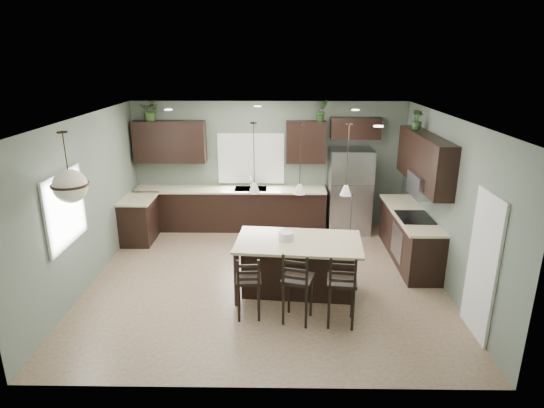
{
  "coord_description": "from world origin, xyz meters",
  "views": [
    {
      "loc": [
        0.21,
        -7.16,
        3.72
      ],
      "look_at": [
        0.1,
        0.4,
        1.25
      ],
      "focal_mm": 30.0,
      "sensor_mm": 36.0,
      "label": 1
    }
  ],
  "objects": [
    {
      "name": "pantry_door",
      "position": [
        2.98,
        -1.55,
        1.02
      ],
      "size": [
        0.04,
        0.82,
        2.04
      ],
      "primitive_type": "cube",
      "color": "white",
      "rests_on": "ground"
    },
    {
      "name": "microwave",
      "position": [
        2.78,
        0.6,
        1.55
      ],
      "size": [
        0.4,
        0.75,
        0.4
      ],
      "primitive_type": "cube",
      "color": "gray",
      "rests_on": "right_upper_cabs"
    },
    {
      "name": "bar_stool_left",
      "position": [
        -0.22,
        -1.2,
        0.5
      ],
      "size": [
        0.4,
        0.4,
        1.0
      ],
      "primitive_type": "cube",
      "rotation": [
        0.0,
        0.0,
        0.07
      ],
      "color": "black",
      "rests_on": "ground"
    },
    {
      "name": "serving_dish",
      "position": [
        0.34,
        -0.46,
        0.99
      ],
      "size": [
        0.24,
        0.24,
        0.14
      ],
      "primitive_type": "cylinder",
      "color": "silver",
      "rests_on": "kitchen_island"
    },
    {
      "name": "pendant_left",
      "position": [
        -0.16,
        -0.42,
        2.25
      ],
      "size": [
        0.17,
        0.17,
        1.1
      ],
      "primitive_type": null,
      "color": "silver",
      "rests_on": "room_shell"
    },
    {
      "name": "room_shell",
      "position": [
        0.0,
        0.0,
        1.7
      ],
      "size": [
        6.0,
        6.0,
        6.0
      ],
      "color": "slate",
      "rests_on": "ground"
    },
    {
      "name": "back_countertop",
      "position": [
        -0.85,
        2.43,
        0.92
      ],
      "size": [
        4.2,
        0.66,
        0.04
      ],
      "primitive_type": "cube",
      "color": "beige",
      "rests_on": "back_lower_cabs"
    },
    {
      "name": "plant_back_right",
      "position": [
        1.12,
        2.55,
        2.62
      ],
      "size": [
        0.29,
        0.26,
        0.44
      ],
      "primitive_type": "imported",
      "rotation": [
        0.0,
        0.0,
        0.33
      ],
      "color": "#2B5826",
      "rests_on": "back_upper_right"
    },
    {
      "name": "kitchen_island",
      "position": [
        0.54,
        -0.48,
        0.46
      ],
      "size": [
        2.08,
        1.3,
        0.92
      ],
      "primitive_type": "cube",
      "rotation": [
        0.0,
        0.0,
        -0.09
      ],
      "color": "black",
      "rests_on": "ground"
    },
    {
      "name": "pendant_right",
      "position": [
        1.23,
        -0.54,
        2.25
      ],
      "size": [
        0.17,
        0.17,
        1.1
      ],
      "primitive_type": null,
      "color": "white",
      "rests_on": "room_shell"
    },
    {
      "name": "left_return_countertop",
      "position": [
        -2.68,
        1.7,
        0.92
      ],
      "size": [
        0.66,
        0.96,
        0.04
      ],
      "primitive_type": "cube",
      "color": "beige",
      "rests_on": "left_return_cabs"
    },
    {
      "name": "back_upper_right",
      "position": [
        0.8,
        2.58,
        1.95
      ],
      "size": [
        0.85,
        0.34,
        0.9
      ],
      "primitive_type": "cube",
      "color": "black",
      "rests_on": "room_shell"
    },
    {
      "name": "left_return_cabs",
      "position": [
        -2.7,
        1.7,
        0.45
      ],
      "size": [
        0.6,
        0.9,
        0.9
      ],
      "primitive_type": "cube",
      "color": "black",
      "rests_on": "ground"
    },
    {
      "name": "right_lower_cabs",
      "position": [
        2.7,
        0.87,
        0.45
      ],
      "size": [
        0.6,
        2.35,
        0.9
      ],
      "primitive_type": "cube",
      "color": "black",
      "rests_on": "ground"
    },
    {
      "name": "faucet",
      "position": [
        -0.4,
        2.4,
        1.08
      ],
      "size": [
        0.02,
        0.02,
        0.28
      ],
      "primitive_type": "cylinder",
      "color": "silver",
      "rests_on": "back_countertop"
    },
    {
      "name": "window_back",
      "position": [
        -0.4,
        2.73,
        1.55
      ],
      "size": [
        1.35,
        0.02,
        1.0
      ],
      "primitive_type": "cube",
      "color": "white",
      "rests_on": "room_shell"
    },
    {
      "name": "ground",
      "position": [
        0.0,
        0.0,
        0.0
      ],
      "size": [
        6.0,
        6.0,
        0.0
      ],
      "primitive_type": "plane",
      "color": "#9E8466",
      "rests_on": "ground"
    },
    {
      "name": "right_upper_cabs",
      "position": [
        2.83,
        0.87,
        1.95
      ],
      "size": [
        0.34,
        2.35,
        0.9
      ],
      "primitive_type": "cube",
      "color": "black",
      "rests_on": "room_shell"
    },
    {
      "name": "sink_inset",
      "position": [
        -0.4,
        2.43,
        0.94
      ],
      "size": [
        0.7,
        0.45,
        0.01
      ],
      "primitive_type": "cube",
      "color": "gray",
      "rests_on": "back_countertop"
    },
    {
      "name": "chandelier",
      "position": [
        -2.6,
        -1.31,
        2.31
      ],
      "size": [
        0.5,
        0.5,
        0.98
      ],
      "primitive_type": null,
      "color": "beige",
      "rests_on": "room_shell"
    },
    {
      "name": "plant_right_wall",
      "position": [
        2.8,
        1.44,
        2.58
      ],
      "size": [
        0.26,
        0.26,
        0.37
      ],
      "primitive_type": "imported",
      "rotation": [
        0.0,
        0.0,
        0.29
      ],
      "color": "#274920",
      "rests_on": "right_upper_cabs"
    },
    {
      "name": "cooktop",
      "position": [
        2.68,
        0.6,
        0.94
      ],
      "size": [
        0.58,
        0.75,
        0.02
      ],
      "primitive_type": "cube",
      "color": "black",
      "rests_on": "right_countertop"
    },
    {
      "name": "back_upper_left",
      "position": [
        -2.15,
        2.58,
        1.95
      ],
      "size": [
        1.55,
        0.34,
        0.9
      ],
      "primitive_type": "cube",
      "color": "black",
      "rests_on": "room_shell"
    },
    {
      "name": "pendant_center",
      "position": [
        0.54,
        -0.48,
        2.25
      ],
      "size": [
        0.17,
        0.17,
        1.1
      ],
      "primitive_type": null,
      "color": "white",
      "rests_on": "room_shell"
    },
    {
      "name": "right_countertop",
      "position": [
        2.68,
        0.87,
        0.92
      ],
      "size": [
        0.66,
        2.35,
        0.04
      ],
      "primitive_type": "cube",
      "color": "beige",
      "rests_on": "right_lower_cabs"
    },
    {
      "name": "wall_oven_front",
      "position": [
        2.4,
        0.6,
        0.45
      ],
      "size": [
        0.01,
        0.72,
        0.6
      ],
      "primitive_type": "cube",
      "color": "gray",
      "rests_on": "right_lower_cabs"
    },
    {
      "name": "plant_back_left",
      "position": [
        -2.5,
        2.55,
        2.63
      ],
      "size": [
        0.47,
        0.42,
        0.45
      ],
      "primitive_type": "imported",
      "rotation": [
        0.0,
        0.0,
        -0.18
      ],
      "color": "#324E22",
      "rests_on": "back_upper_left"
    },
    {
      "name": "fridge_header",
      "position": [
        1.85,
        2.58,
        2.25
      ],
      "size": [
        1.05,
        0.34,
        0.45
      ],
      "primitive_type": "cube",
      "color": "black",
      "rests_on": "room_shell"
    },
    {
      "name": "window_left",
      "position": [
        -2.98,
        -0.8,
        1.55
      ],
      "size": [
        0.02,
        1.1,
        1.0
      ],
      "primitive_type": "cube",
      "color": "white",
      "rests_on": "room_shell"
    },
    {
      "name": "bar_stool_center",
      "position": [
        0.49,
        -1.31,
        0.56
      ],
      "size": [
        0.51,
        0.51,
        1.13
      ],
      "primitive_type": "cube",
      "rotation": [
        0.0,
        0.0,
        -0.27
      ],
      "color": "black",
      "rests_on": "ground"
    },
    {
      "name": "bar_stool_right",
      "position": [
        1.12,
        -1.37,
        0.56
      ],
      "size": [
        0.46,
        0.46,
        1.12
      ],
      "primitive_type": "cube",
      "rotation": [
        0.0,
        0.0,
        -0.12
      ],
      "color": "black",
      "rests_on": "ground"
    },
    {
      "name": "refrigerator",
      "position": [
        1.76,
        2.33,
        0.93
      ],
      "size": [
        0.9,
        0.74,
        1.85
      ],
      "primitive_type": "cube",
      "color": "#9C9BA3",
      "rests_on": "ground"
    },
    {
      "name": "back_lower_cabs",
      "position": [
        -0.85,
        2.45,
        0.45
      ],
      "size": [
        4.2,
        0.6,
        0.9
      ],
      "primitive_type": "cube",
      "color": "black",
      "rests_on": "ground"
    }
  ]
}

